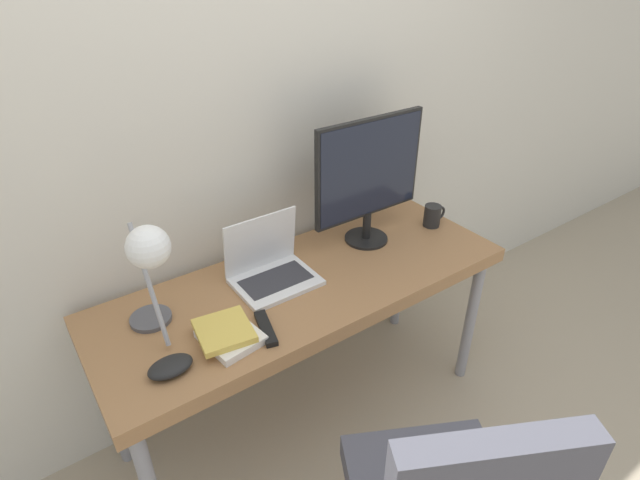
% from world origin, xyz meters
% --- Properties ---
extents(ground_plane, '(12.00, 12.00, 0.00)m').
position_xyz_m(ground_plane, '(0.00, 0.00, 0.00)').
color(ground_plane, tan).
extents(wall_back, '(8.00, 0.05, 2.60)m').
position_xyz_m(wall_back, '(0.00, 0.68, 1.30)').
color(wall_back, beige).
rests_on(wall_back, ground_plane).
extents(desk, '(1.65, 0.61, 0.76)m').
position_xyz_m(desk, '(0.00, 0.31, 0.69)').
color(desk, '#996B42').
rests_on(desk, ground_plane).
extents(laptop, '(0.31, 0.24, 0.25)m').
position_xyz_m(laptop, '(-0.11, 0.39, 0.81)').
color(laptop, silver).
rests_on(laptop, desk).
extents(monitor, '(0.53, 0.19, 0.55)m').
position_xyz_m(monitor, '(0.39, 0.41, 1.07)').
color(monitor, black).
rests_on(monitor, desk).
extents(desk_lamp, '(0.14, 0.31, 0.45)m').
position_xyz_m(desk_lamp, '(-0.58, 0.27, 1.09)').
color(desk_lamp, '#4C4C51').
rests_on(desk_lamp, desk).
extents(book_stack, '(0.21, 0.22, 0.05)m').
position_xyz_m(book_stack, '(-0.40, 0.17, 0.78)').
color(book_stack, silver).
rests_on(book_stack, desk).
extents(tv_remote, '(0.08, 0.18, 0.02)m').
position_xyz_m(tv_remote, '(-0.28, 0.14, 0.77)').
color(tv_remote, black).
rests_on(tv_remote, desk).
extents(mug, '(0.12, 0.08, 0.10)m').
position_xyz_m(mug, '(0.72, 0.33, 0.81)').
color(mug, black).
rests_on(mug, desk).
extents(game_controller, '(0.14, 0.09, 0.04)m').
position_xyz_m(game_controller, '(-0.61, 0.14, 0.78)').
color(game_controller, black).
rests_on(game_controller, desk).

